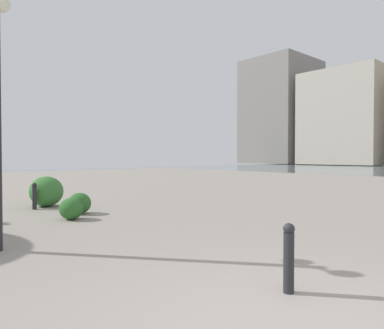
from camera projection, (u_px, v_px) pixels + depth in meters
building_annex at (343, 118)px, 68.84m from camera, size 15.25×10.03×18.29m
building_highrise at (281, 113)px, 83.00m from camera, size 14.00×15.48×24.03m
bollard_near at (289, 256)px, 3.92m from camera, size 0.13×0.13×0.79m
bollard_mid at (34, 195)px, 10.11m from camera, size 0.13×0.13×0.78m
shrub_low at (79, 203)px, 9.35m from camera, size 0.66×0.60×0.56m
shrub_round at (46, 191)px, 10.72m from camera, size 1.09×0.98×0.93m
shrub_wide at (71, 209)px, 8.49m from camera, size 0.62×0.56×0.52m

